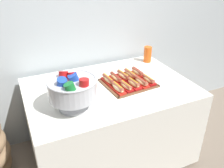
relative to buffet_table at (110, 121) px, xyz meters
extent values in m
plane|color=#7A6B5B|center=(0.00, 0.00, -0.40)|extent=(10.00, 10.00, 0.00)
cube|color=#B2BCC1|center=(0.00, 0.58, 0.90)|extent=(6.00, 0.10, 2.60)
cube|color=white|center=(0.00, 0.00, 0.00)|extent=(1.37, 0.94, 0.72)
cylinder|color=black|center=(0.57, -0.36, -0.38)|extent=(0.05, 0.05, 0.04)
cylinder|color=black|center=(-0.57, 0.36, -0.38)|extent=(0.05, 0.05, 0.04)
cylinder|color=black|center=(0.57, 0.36, -0.38)|extent=(0.05, 0.05, 0.04)
cube|color=brown|center=(0.17, -0.02, 0.36)|extent=(0.43, 0.39, 0.01)
cube|color=brown|center=(0.18, -0.19, 0.37)|extent=(0.41, 0.05, 0.01)
cube|color=brown|center=(0.15, 0.15, 0.37)|extent=(0.41, 0.05, 0.01)
cube|color=brown|center=(-0.03, -0.03, 0.37)|extent=(0.04, 0.36, 0.01)
cube|color=brown|center=(0.36, 0.00, 0.37)|extent=(0.04, 0.36, 0.01)
cube|color=red|center=(0.02, -0.11, 0.37)|extent=(0.08, 0.17, 0.02)
ellipsoid|color=beige|center=(0.02, -0.11, 0.40)|extent=(0.06, 0.16, 0.04)
cylinder|color=#A8563D|center=(0.02, -0.11, 0.41)|extent=(0.04, 0.15, 0.03)
cylinder|color=yellow|center=(0.02, -0.11, 0.42)|extent=(0.02, 0.12, 0.01)
cube|color=#B21414|center=(0.10, -0.11, 0.37)|extent=(0.08, 0.16, 0.02)
ellipsoid|color=#E0BC7F|center=(0.10, -0.11, 0.39)|extent=(0.06, 0.14, 0.04)
cylinder|color=#A8563D|center=(0.10, -0.11, 0.41)|extent=(0.05, 0.13, 0.03)
cylinder|color=yellow|center=(0.10, -0.11, 0.42)|extent=(0.02, 0.11, 0.01)
cube|color=red|center=(0.17, -0.10, 0.37)|extent=(0.08, 0.16, 0.02)
ellipsoid|color=tan|center=(0.17, -0.10, 0.40)|extent=(0.07, 0.15, 0.04)
cylinder|color=#A8563D|center=(0.17, -0.10, 0.41)|extent=(0.05, 0.14, 0.03)
cylinder|color=yellow|center=(0.17, -0.10, 0.43)|extent=(0.02, 0.11, 0.01)
cube|color=red|center=(0.25, -0.10, 0.37)|extent=(0.08, 0.18, 0.02)
ellipsoid|color=beige|center=(0.25, -0.10, 0.40)|extent=(0.06, 0.16, 0.04)
cylinder|color=#A8563D|center=(0.25, -0.10, 0.41)|extent=(0.04, 0.16, 0.03)
cylinder|color=red|center=(0.25, -0.10, 0.42)|extent=(0.02, 0.13, 0.01)
cube|color=#B21414|center=(0.32, -0.09, 0.37)|extent=(0.07, 0.16, 0.02)
ellipsoid|color=tan|center=(0.32, -0.09, 0.40)|extent=(0.06, 0.14, 0.04)
cylinder|color=#9E4C38|center=(0.32, -0.09, 0.41)|extent=(0.04, 0.14, 0.03)
cylinder|color=yellow|center=(0.32, -0.09, 0.42)|extent=(0.02, 0.12, 0.01)
cube|color=red|center=(0.01, 0.05, 0.37)|extent=(0.07, 0.18, 0.02)
ellipsoid|color=#E0BC7F|center=(0.01, 0.05, 0.40)|extent=(0.06, 0.17, 0.04)
cylinder|color=brown|center=(0.01, 0.05, 0.41)|extent=(0.04, 0.16, 0.03)
cylinder|color=yellow|center=(0.01, 0.05, 0.42)|extent=(0.02, 0.14, 0.01)
cube|color=red|center=(0.09, 0.06, 0.37)|extent=(0.08, 0.18, 0.02)
ellipsoid|color=tan|center=(0.09, 0.06, 0.40)|extent=(0.06, 0.17, 0.04)
cylinder|color=brown|center=(0.09, 0.06, 0.41)|extent=(0.04, 0.17, 0.03)
cylinder|color=red|center=(0.09, 0.06, 0.42)|extent=(0.01, 0.14, 0.01)
cube|color=#B21414|center=(0.16, 0.06, 0.37)|extent=(0.08, 0.19, 0.02)
ellipsoid|color=beige|center=(0.16, 0.06, 0.40)|extent=(0.07, 0.17, 0.04)
cylinder|color=brown|center=(0.16, 0.06, 0.41)|extent=(0.05, 0.16, 0.03)
cylinder|color=yellow|center=(0.16, 0.06, 0.43)|extent=(0.02, 0.13, 0.01)
cube|color=#B21414|center=(0.23, 0.07, 0.37)|extent=(0.07, 0.19, 0.02)
ellipsoid|color=tan|center=(0.23, 0.07, 0.40)|extent=(0.06, 0.17, 0.04)
cylinder|color=#A8563D|center=(0.23, 0.07, 0.41)|extent=(0.04, 0.17, 0.03)
cylinder|color=yellow|center=(0.23, 0.07, 0.42)|extent=(0.02, 0.14, 0.01)
cube|color=red|center=(0.31, 0.07, 0.37)|extent=(0.08, 0.16, 0.02)
ellipsoid|color=#E0BC7F|center=(0.31, 0.07, 0.40)|extent=(0.06, 0.15, 0.04)
cylinder|color=#9E4C38|center=(0.31, 0.07, 0.41)|extent=(0.04, 0.14, 0.03)
cylinder|color=red|center=(0.31, 0.07, 0.43)|extent=(0.02, 0.12, 0.01)
cylinder|color=silver|center=(-0.36, -0.19, 0.37)|extent=(0.22, 0.22, 0.02)
cone|color=silver|center=(-0.36, -0.19, 0.41)|extent=(0.08, 0.08, 0.07)
cylinder|color=silver|center=(-0.36, -0.19, 0.52)|extent=(0.34, 0.34, 0.13)
torus|color=silver|center=(-0.36, -0.19, 0.58)|extent=(0.35, 0.35, 0.02)
cylinder|color=#1E47B2|center=(-0.34, -0.18, 0.56)|extent=(0.12, 0.09, 0.14)
cylinder|color=red|center=(-0.35, -0.17, 0.56)|extent=(0.10, 0.13, 0.15)
cylinder|color=red|center=(-0.40, -0.12, 0.56)|extent=(0.09, 0.11, 0.15)
cylinder|color=#1E47B2|center=(-0.44, -0.21, 0.56)|extent=(0.07, 0.10, 0.14)
cylinder|color=#197A33|center=(-0.40, -0.30, 0.56)|extent=(0.12, 0.10, 0.14)
cylinder|color=red|center=(-0.31, -0.29, 0.56)|extent=(0.08, 0.08, 0.13)
cylinder|color=#EA5B19|center=(0.57, 0.33, 0.41)|extent=(0.08, 0.08, 0.10)
cylinder|color=#EA5B19|center=(0.57, 0.33, 0.43)|extent=(0.08, 0.08, 0.10)
cylinder|color=#EA5B19|center=(0.57, 0.33, 0.45)|extent=(0.08, 0.08, 0.10)
cylinder|color=#EA5B19|center=(0.57, 0.33, 0.47)|extent=(0.08, 0.08, 0.10)
torus|color=silver|center=(-0.19, 0.26, 0.38)|extent=(0.13, 0.13, 0.04)
camera|label=1|loc=(-0.71, -1.59, 1.32)|focal=38.08mm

